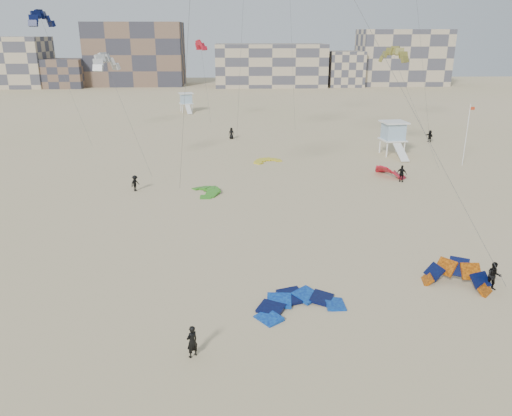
{
  "coord_description": "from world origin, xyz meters",
  "views": [
    {
      "loc": [
        -0.56,
        -22.95,
        15.2
      ],
      "look_at": [
        0.63,
        6.0,
        4.96
      ],
      "focal_mm": 35.0,
      "sensor_mm": 36.0,
      "label": 1
    }
  ],
  "objects_px": {
    "kite_ground_blue": "(299,307)",
    "kitesurfer_main": "(192,341)",
    "kite_ground_orange": "(456,285)",
    "lifeguard_tower_near": "(393,138)"
  },
  "relations": [
    {
      "from": "kite_ground_blue",
      "to": "kite_ground_orange",
      "type": "distance_m",
      "value": 10.56
    },
    {
      "from": "kite_ground_blue",
      "to": "kitesurfer_main",
      "type": "xyz_separation_m",
      "value": [
        -5.83,
        -4.42,
        0.86
      ]
    },
    {
      "from": "kite_ground_orange",
      "to": "lifeguard_tower_near",
      "type": "distance_m",
      "value": 36.3
    },
    {
      "from": "kite_ground_blue",
      "to": "kitesurfer_main",
      "type": "bearing_deg",
      "value": -161.54
    },
    {
      "from": "kite_ground_orange",
      "to": "kitesurfer_main",
      "type": "relative_size",
      "value": 2.36
    },
    {
      "from": "kite_ground_blue",
      "to": "lifeguard_tower_near",
      "type": "height_order",
      "value": "lifeguard_tower_near"
    },
    {
      "from": "kite_ground_blue",
      "to": "lifeguard_tower_near",
      "type": "relative_size",
      "value": 0.83
    },
    {
      "from": "kite_ground_blue",
      "to": "kite_ground_orange",
      "type": "bearing_deg",
      "value": -6.28
    },
    {
      "from": "kite_ground_blue",
      "to": "kitesurfer_main",
      "type": "height_order",
      "value": "kitesurfer_main"
    },
    {
      "from": "kitesurfer_main",
      "to": "kite_ground_orange",
      "type": "bearing_deg",
      "value": 161.36
    }
  ]
}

